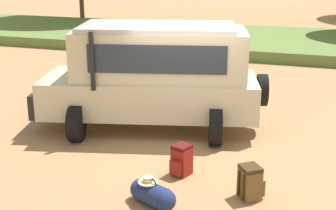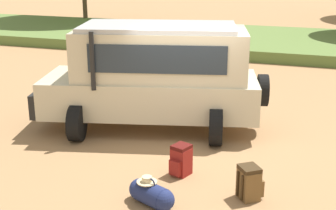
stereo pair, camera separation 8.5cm
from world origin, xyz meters
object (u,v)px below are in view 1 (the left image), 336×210
object	(u,v)px
safari_vehicle	(154,74)
duffel_bag_low_black_case	(153,194)
backpack_cluster_center	(250,182)
backpack_beside_front_wheel	(181,160)

from	to	relation	value
safari_vehicle	duffel_bag_low_black_case	distance (m)	3.82
safari_vehicle	backpack_cluster_center	distance (m)	3.95
safari_vehicle	backpack_beside_front_wheel	distance (m)	2.79
backpack_beside_front_wheel	duffel_bag_low_black_case	bearing A→B (deg)	-95.95
safari_vehicle	backpack_beside_front_wheel	xyz separation A→B (m)	(1.33, -2.23, -1.01)
backpack_cluster_center	duffel_bag_low_black_case	world-z (taller)	backpack_cluster_center
backpack_cluster_center	duffel_bag_low_black_case	size ratio (longest dim) A/B	0.68
backpack_cluster_center	backpack_beside_front_wheel	bearing A→B (deg)	159.87
backpack_cluster_center	duffel_bag_low_black_case	xyz separation A→B (m)	(-1.48, -0.73, -0.09)
safari_vehicle	backpack_cluster_center	bearing A→B (deg)	-45.48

